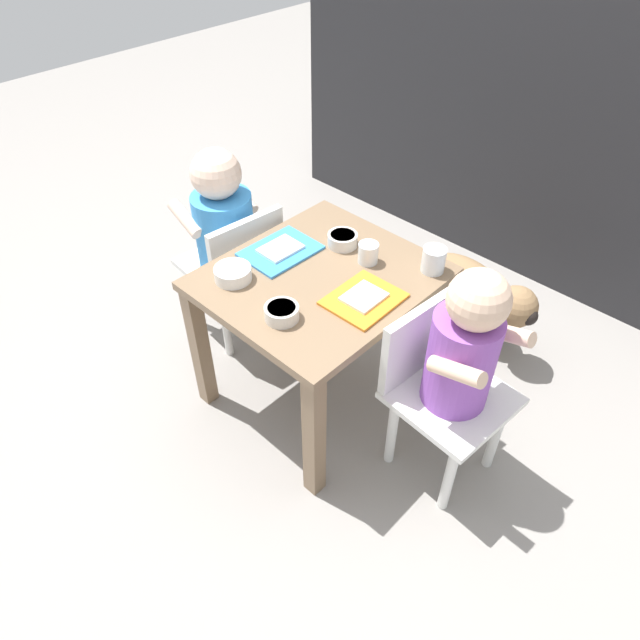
% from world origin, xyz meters
% --- Properties ---
extents(ground_plane, '(7.00, 7.00, 0.00)m').
position_xyz_m(ground_plane, '(0.00, 0.00, 0.00)').
color(ground_plane, gray).
extents(kitchen_cabinet_back, '(2.05, 0.34, 1.03)m').
position_xyz_m(kitchen_cabinet_back, '(0.00, 1.18, 0.52)').
color(kitchen_cabinet_back, '#232326').
rests_on(kitchen_cabinet_back, ground).
extents(dining_table, '(0.53, 0.60, 0.47)m').
position_xyz_m(dining_table, '(0.00, 0.00, 0.39)').
color(dining_table, '#7A6047').
rests_on(dining_table, ground).
extents(seated_child_left, '(0.30, 0.30, 0.68)m').
position_xyz_m(seated_child_left, '(-0.43, 0.01, 0.43)').
color(seated_child_left, silver).
rests_on(seated_child_left, ground).
extents(seated_child_right, '(0.30, 0.30, 0.69)m').
position_xyz_m(seated_child_right, '(0.43, 0.04, 0.43)').
color(seated_child_right, silver).
rests_on(seated_child_right, ground).
extents(dog, '(0.46, 0.23, 0.30)m').
position_xyz_m(dog, '(0.19, 0.57, 0.19)').
color(dog, olive).
rests_on(dog, ground).
extents(food_tray_left, '(0.16, 0.21, 0.02)m').
position_xyz_m(food_tray_left, '(-0.16, 0.00, 0.48)').
color(food_tray_left, '#388CD8').
rests_on(food_tray_left, dining_table).
extents(food_tray_right, '(0.16, 0.19, 0.02)m').
position_xyz_m(food_tray_right, '(0.16, 0.00, 0.48)').
color(food_tray_right, orange).
rests_on(food_tray_right, dining_table).
extents(water_cup_left, '(0.06, 0.06, 0.06)m').
position_xyz_m(water_cup_left, '(0.05, 0.14, 0.50)').
color(water_cup_left, white).
rests_on(water_cup_left, dining_table).
extents(water_cup_right, '(0.07, 0.07, 0.07)m').
position_xyz_m(water_cup_right, '(0.21, 0.23, 0.50)').
color(water_cup_right, white).
rests_on(water_cup_right, dining_table).
extents(cereal_bowl_left_side, '(0.09, 0.09, 0.04)m').
position_xyz_m(cereal_bowl_left_side, '(0.05, -0.19, 0.49)').
color(cereal_bowl_left_side, silver).
rests_on(cereal_bowl_left_side, dining_table).
extents(cereal_bowl_right_side, '(0.10, 0.10, 0.04)m').
position_xyz_m(cereal_bowl_right_side, '(-0.16, -0.17, 0.49)').
color(cereal_bowl_right_side, white).
rests_on(cereal_bowl_right_side, dining_table).
extents(veggie_bowl_far, '(0.09, 0.09, 0.04)m').
position_xyz_m(veggie_bowl_far, '(-0.05, 0.15, 0.49)').
color(veggie_bowl_far, silver).
rests_on(veggie_bowl_far, dining_table).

